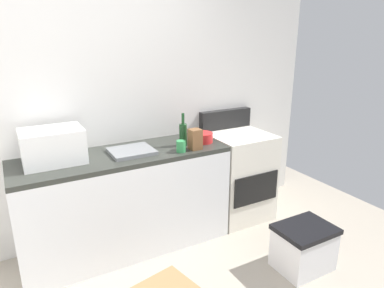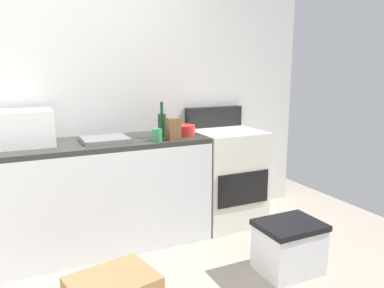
% 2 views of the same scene
% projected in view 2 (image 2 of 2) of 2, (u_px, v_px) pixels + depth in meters
% --- Properties ---
extents(wall_back, '(5.00, 0.10, 2.60)m').
position_uv_depth(wall_back, '(48.00, 90.00, 3.10)').
color(wall_back, silver).
rests_on(wall_back, ground_plane).
extents(kitchen_counter, '(1.80, 0.60, 0.90)m').
position_uv_depth(kitchen_counter, '(99.00, 195.00, 3.09)').
color(kitchen_counter, silver).
rests_on(kitchen_counter, ground_plane).
extents(stove_oven, '(0.60, 0.61, 1.10)m').
position_uv_depth(stove_oven, '(226.00, 175.00, 3.60)').
color(stove_oven, silver).
rests_on(stove_oven, ground_plane).
extents(microwave, '(0.46, 0.34, 0.27)m').
position_uv_depth(microwave, '(21.00, 128.00, 2.79)').
color(microwave, white).
rests_on(microwave, kitchen_counter).
extents(sink_basin, '(0.36, 0.32, 0.03)m').
position_uv_depth(sink_basin, '(105.00, 139.00, 3.00)').
color(sink_basin, slate).
rests_on(sink_basin, kitchen_counter).
extents(wine_bottle, '(0.07, 0.07, 0.30)m').
position_uv_depth(wine_bottle, '(162.00, 124.00, 3.15)').
color(wine_bottle, '#193F1E').
rests_on(wine_bottle, kitchen_counter).
extents(coffee_mug, '(0.08, 0.08, 0.10)m').
position_uv_depth(coffee_mug, '(157.00, 135.00, 3.00)').
color(coffee_mug, '#338C4C').
rests_on(coffee_mug, kitchen_counter).
extents(knife_block, '(0.10, 0.10, 0.18)m').
position_uv_depth(knife_block, '(173.00, 129.00, 3.06)').
color(knife_block, brown).
rests_on(knife_block, kitchen_counter).
extents(mixing_bowl, '(0.19, 0.19, 0.09)m').
position_uv_depth(mixing_bowl, '(184.00, 130.00, 3.26)').
color(mixing_bowl, red).
rests_on(mixing_bowl, kitchen_counter).
extents(storage_bin, '(0.46, 0.36, 0.38)m').
position_uv_depth(storage_bin, '(289.00, 247.00, 2.74)').
color(storage_bin, silver).
rests_on(storage_bin, ground_plane).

